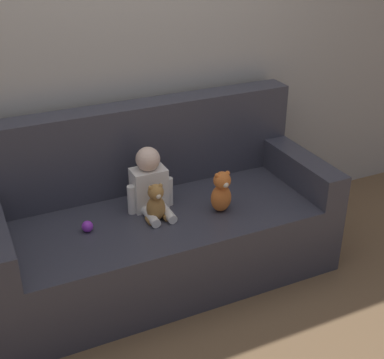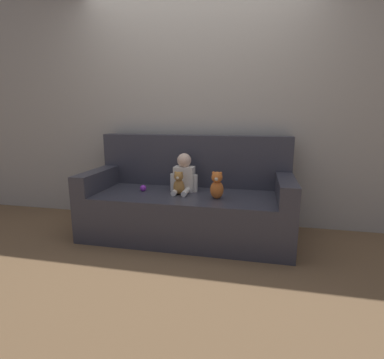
# 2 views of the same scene
# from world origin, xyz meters

# --- Properties ---
(ground_plane) EXTENTS (12.00, 12.00, 0.00)m
(ground_plane) POSITION_xyz_m (0.00, 0.00, 0.00)
(ground_plane) COLOR brown
(wall_back) EXTENTS (8.00, 0.05, 2.60)m
(wall_back) POSITION_xyz_m (0.00, 0.52, 1.30)
(wall_back) COLOR #ADA89E
(wall_back) RESTS_ON ground_plane
(couch) EXTENTS (2.03, 0.87, 1.00)m
(couch) POSITION_xyz_m (0.00, 0.07, 0.34)
(couch) COLOR #383842
(couch) RESTS_ON ground_plane
(person_baby) EXTENTS (0.28, 0.31, 0.38)m
(person_baby) POSITION_xyz_m (-0.04, 0.05, 0.61)
(person_baby) COLOR white
(person_baby) RESTS_ON couch
(teddy_bear_brown) EXTENTS (0.13, 0.10, 0.23)m
(teddy_bear_brown) POSITION_xyz_m (-0.06, -0.08, 0.56)
(teddy_bear_brown) COLOR #AD7A3D
(teddy_bear_brown) RESTS_ON couch
(plush_toy_side) EXTENTS (0.12, 0.12, 0.26)m
(plush_toy_side) POSITION_xyz_m (0.32, -0.15, 0.58)
(plush_toy_side) COLOR orange
(plush_toy_side) RESTS_ON couch
(toy_ball) EXTENTS (0.06, 0.06, 0.06)m
(toy_ball) POSITION_xyz_m (-0.45, -0.04, 0.48)
(toy_ball) COLOR purple
(toy_ball) RESTS_ON couch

